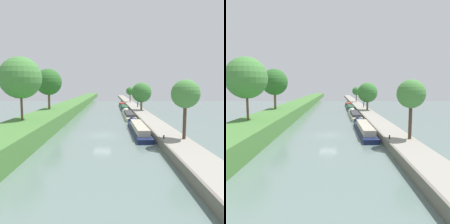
# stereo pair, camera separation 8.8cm
# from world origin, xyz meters

# --- Properties ---
(ground_plane) EXTENTS (160.00, 160.00, 0.00)m
(ground_plane) POSITION_xyz_m (0.00, 0.00, 0.00)
(ground_plane) COLOR slate
(left_grassy_bank) EXTENTS (6.41, 260.00, 2.41)m
(left_grassy_bank) POSITION_xyz_m (-10.46, 0.00, 1.21)
(left_grassy_bank) COLOR #477A38
(left_grassy_bank) RESTS_ON ground_plane
(right_towpath) EXTENTS (3.48, 260.00, 1.01)m
(right_towpath) POSITION_xyz_m (8.99, 0.00, 0.51)
(right_towpath) COLOR gray
(right_towpath) RESTS_ON ground_plane
(stone_quay) EXTENTS (0.25, 260.00, 1.06)m
(stone_quay) POSITION_xyz_m (7.13, 0.00, 0.53)
(stone_quay) COLOR #6B665B
(stone_quay) RESTS_ON ground_plane
(narrowboat_navy) EXTENTS (2.07, 16.72, 2.16)m
(narrowboat_navy) POSITION_xyz_m (5.61, 2.39, 0.61)
(narrowboat_navy) COLOR #141E42
(narrowboat_navy) RESTS_ON ground_plane
(narrowboat_cream) EXTENTS (2.08, 17.22, 1.98)m
(narrowboat_cream) POSITION_xyz_m (5.59, 21.17, 0.55)
(narrowboat_cream) COLOR beige
(narrowboat_cream) RESTS_ON ground_plane
(narrowboat_teal) EXTENTS (1.90, 15.45, 1.98)m
(narrowboat_teal) POSITION_xyz_m (5.64, 37.44, 0.57)
(narrowboat_teal) COLOR #195B60
(narrowboat_teal) RESTS_ON ground_plane
(narrowboat_green) EXTENTS (1.93, 11.00, 1.92)m
(narrowboat_green) POSITION_xyz_m (5.69, 51.14, 0.53)
(narrowboat_green) COLOR #1E6033
(narrowboat_green) RESTS_ON ground_plane
(tree_rightbank_near) EXTENTS (3.37, 3.37, 7.06)m
(tree_rightbank_near) POSITION_xyz_m (9.96, -7.04, 6.33)
(tree_rightbank_near) COLOR #4C3828
(tree_rightbank_near) RESTS_ON right_towpath
(tree_rightbank_midnear) EXTENTS (5.21, 5.21, 7.23)m
(tree_rightbank_midnear) POSITION_xyz_m (9.46, 26.91, 5.62)
(tree_rightbank_midnear) COLOR brown
(tree_rightbank_midnear) RESTS_ON right_towpath
(tree_rightbank_midfar) EXTENTS (3.22, 3.22, 5.94)m
(tree_rightbank_midfar) POSITION_xyz_m (9.35, 59.06, 5.31)
(tree_rightbank_midfar) COLOR brown
(tree_rightbank_midfar) RESTS_ON right_towpath
(tree_leftbank_downstream) EXTENTS (5.57, 5.57, 8.55)m
(tree_leftbank_downstream) POSITION_xyz_m (-11.88, 15.76, 8.15)
(tree_leftbank_downstream) COLOR brown
(tree_leftbank_downstream) RESTS_ON left_grassy_bank
(tree_leftbank_upstream) EXTENTS (5.97, 5.97, 9.05)m
(tree_leftbank_upstream) POSITION_xyz_m (-11.64, -0.59, 8.47)
(tree_leftbank_upstream) COLOR brown
(tree_leftbank_upstream) RESTS_ON left_grassy_bank
(person_walking) EXTENTS (0.34, 0.34, 1.66)m
(person_walking) POSITION_xyz_m (9.59, 35.97, 1.89)
(person_walking) COLOR #282D42
(person_walking) RESTS_ON right_towpath
(mooring_bollard_near) EXTENTS (0.16, 0.16, 0.45)m
(mooring_bollard_near) POSITION_xyz_m (7.55, -7.00, 1.24)
(mooring_bollard_near) COLOR black
(mooring_bollard_near) RESTS_ON right_towpath
(mooring_bollard_far) EXTENTS (0.16, 0.16, 0.45)m
(mooring_bollard_far) POSITION_xyz_m (7.55, 55.53, 1.24)
(mooring_bollard_far) COLOR black
(mooring_bollard_far) RESTS_ON right_towpath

